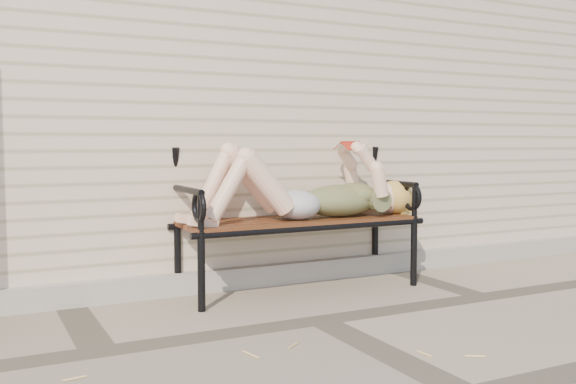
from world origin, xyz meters
TOP-DOWN VIEW (x-y plane):
  - ground at (0.00, 0.00)m, footprint 80.00×80.00m
  - house_wall at (0.00, 3.00)m, footprint 8.00×4.00m
  - foundation_strip at (0.00, 0.97)m, footprint 8.00×0.10m
  - garden_bench at (0.25, 0.85)m, footprint 1.82×0.73m
  - reading_woman at (0.27, 0.71)m, footprint 1.72×0.39m

SIDE VIEW (x-z plane):
  - ground at x=0.00m, z-range 0.00..0.00m
  - foundation_strip at x=0.00m, z-range 0.00..0.15m
  - garden_bench at x=0.25m, z-range 0.07..1.25m
  - reading_woman at x=0.27m, z-range 0.43..0.97m
  - house_wall at x=0.00m, z-range 0.00..3.00m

